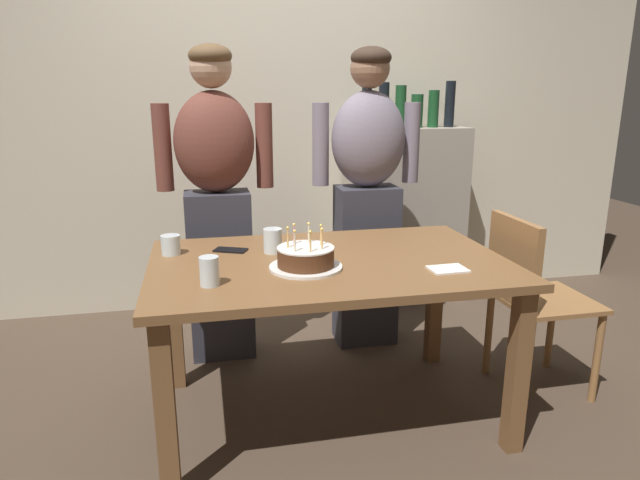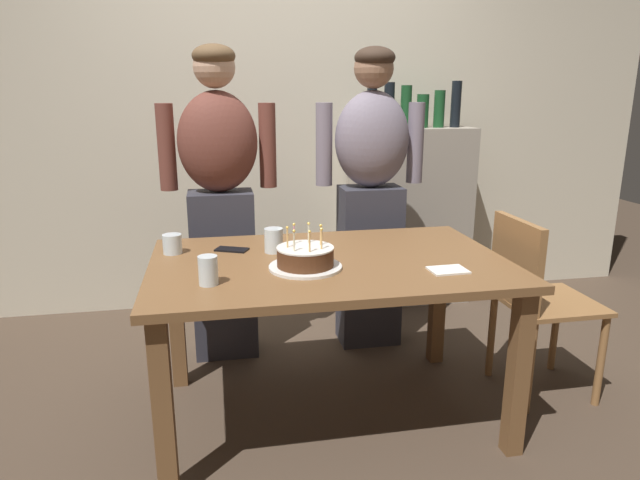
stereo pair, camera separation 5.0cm
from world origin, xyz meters
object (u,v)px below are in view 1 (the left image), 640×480
(water_glass_side, at_px, (209,271))
(dining_chair, at_px, (529,291))
(birthday_cake, at_px, (306,258))
(cell_phone, at_px, (231,250))
(person_woman_cardigan, at_px, (367,195))
(water_glass_near, at_px, (273,241))
(napkin_stack, at_px, (448,269))
(water_glass_far, at_px, (171,245))
(person_man_bearded, at_px, (217,201))

(water_glass_side, distance_m, dining_chair, 1.53)
(birthday_cake, relative_size, cell_phone, 2.06)
(person_woman_cardigan, bearing_deg, water_glass_near, 43.29)
(water_glass_side, height_order, cell_phone, water_glass_side)
(dining_chair, bearing_deg, napkin_stack, 115.31)
(water_glass_far, height_order, dining_chair, dining_chair)
(birthday_cake, height_order, dining_chair, birthday_cake)
(water_glass_side, xyz_separation_m, napkin_stack, (0.94, -0.02, -0.05))
(napkin_stack, relative_size, dining_chair, 0.17)
(water_glass_far, bearing_deg, water_glass_side, -70.61)
(birthday_cake, distance_m, person_woman_cardigan, 0.98)
(cell_phone, relative_size, person_man_bearded, 0.09)
(water_glass_far, relative_size, water_glass_side, 0.79)
(water_glass_near, relative_size, cell_phone, 0.75)
(birthday_cake, height_order, cell_phone, birthday_cake)
(water_glass_far, relative_size, dining_chair, 0.10)
(birthday_cake, bearing_deg, water_glass_side, -162.10)
(napkin_stack, relative_size, person_man_bearded, 0.09)
(water_glass_near, xyz_separation_m, person_woman_cardigan, (0.61, 0.57, 0.08))
(birthday_cake, bearing_deg, person_woman_cardigan, 58.62)
(water_glass_far, distance_m, person_man_bearded, 0.56)
(water_glass_far, relative_size, cell_phone, 0.60)
(dining_chair, bearing_deg, person_man_bearded, 63.38)
(water_glass_near, xyz_separation_m, water_glass_far, (-0.44, 0.06, -0.01))
(dining_chair, bearing_deg, water_glass_far, 82.95)
(water_glass_far, distance_m, napkin_stack, 1.19)
(birthday_cake, bearing_deg, water_glass_near, 110.92)
(cell_phone, distance_m, person_woman_cardigan, 0.95)
(cell_phone, bearing_deg, person_woman_cardigan, 57.13)
(water_glass_far, height_order, water_glass_side, water_glass_side)
(water_glass_side, height_order, person_man_bearded, person_man_bearded)
(water_glass_side, bearing_deg, water_glass_far, 109.39)
(person_man_bearded, bearing_deg, dining_chair, 153.38)
(water_glass_far, height_order, napkin_stack, water_glass_far)
(water_glass_near, distance_m, dining_chair, 1.24)
(birthday_cake, xyz_separation_m, water_glass_far, (-0.54, 0.32, 0.00))
(birthday_cake, relative_size, person_woman_cardigan, 0.18)
(cell_phone, bearing_deg, water_glass_near, 5.70)
(dining_chair, bearing_deg, water_glass_side, 99.28)
(water_glass_side, bearing_deg, person_woman_cardigan, 47.01)
(water_glass_side, height_order, dining_chair, dining_chair)
(cell_phone, distance_m, person_man_bearded, 0.53)
(water_glass_side, xyz_separation_m, person_man_bearded, (0.06, 0.96, 0.08))
(person_woman_cardigan, bearing_deg, water_glass_far, 25.92)
(birthday_cake, height_order, napkin_stack, birthday_cake)
(water_glass_side, distance_m, napkin_stack, 0.94)
(water_glass_near, xyz_separation_m, water_glass_side, (-0.28, -0.38, 0.00))
(birthday_cake, distance_m, water_glass_side, 0.40)
(cell_phone, bearing_deg, water_glass_far, -155.83)
(birthday_cake, distance_m, napkin_stack, 0.57)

